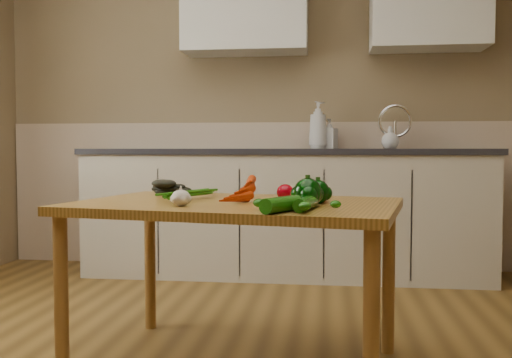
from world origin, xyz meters
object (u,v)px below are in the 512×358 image
object	(u,v)px
pepper_c	(308,193)
tomato_b	(320,191)
table	(236,220)
tomato_c	(321,193)
garlic_bulb	(181,198)
pepper_b	(318,192)
tomato_a	(285,192)
soap_bottle_c	(390,138)
soap_bottle_a	(318,125)
pepper_a	(305,193)
leafy_greens	(170,185)
soap_bottle_b	(329,134)
zucchini_a	(306,203)
zucchini_b	(281,204)
carrot_bunch	(227,193)

from	to	relation	value
pepper_c	tomato_b	size ratio (longest dim) A/B	1.37
table	tomato_c	size ratio (longest dim) A/B	17.55
garlic_bulb	pepper_c	xyz separation A→B (m)	(0.47, 0.03, 0.02)
pepper_b	tomato_b	xyz separation A→B (m)	(0.00, 0.19, -0.01)
tomato_a	tomato_c	bearing A→B (deg)	-22.78
tomato_b	soap_bottle_c	bearing A→B (deg)	74.25
soap_bottle_a	pepper_a	distance (m)	1.94
leafy_greens	tomato_b	world-z (taller)	leafy_greens
pepper_b	tomato_c	distance (m)	0.08
soap_bottle_b	tomato_b	world-z (taller)	soap_bottle_b
tomato_b	tomato_a	bearing A→B (deg)	-160.49
soap_bottle_a	zucchini_a	bearing A→B (deg)	130.41
soap_bottle_b	soap_bottle_c	size ratio (longest dim) A/B	1.39
table	zucchini_a	bearing A→B (deg)	-34.09
soap_bottle_a	tomato_b	distance (m)	1.75
zucchini_b	tomato_c	bearing A→B (deg)	72.28
soap_bottle_c	garlic_bulb	bearing A→B (deg)	87.57
soap_bottle_c	table	bearing A→B (deg)	89.64
leafy_greens	garlic_bulb	distance (m)	0.53
table	garlic_bulb	bearing A→B (deg)	-121.09
leafy_greens	soap_bottle_c	bearing A→B (deg)	52.74
soap_bottle_a	tomato_b	xyz separation A→B (m)	(0.04, -1.71, -0.35)
table	carrot_bunch	bearing A→B (deg)	150.73
soap_bottle_b	leafy_greens	size ratio (longest dim) A/B	1.20
garlic_bulb	tomato_b	distance (m)	0.63
soap_bottle_a	soap_bottle_b	size ratio (longest dim) A/B	1.56
pepper_a	pepper_b	size ratio (longest dim) A/B	0.93
pepper_b	zucchini_b	bearing A→B (deg)	-109.55
garlic_bulb	zucchini_a	bearing A→B (deg)	-10.37
carrot_bunch	garlic_bulb	distance (m)	0.27
table	garlic_bulb	world-z (taller)	garlic_bulb
soap_bottle_b	tomato_b	xyz separation A→B (m)	(-0.05, -1.76, -0.29)
soap_bottle_c	pepper_a	bearing A→B (deg)	97.77
tomato_a	pepper_b	bearing A→B (deg)	-44.71
zucchini_a	tomato_a	bearing A→B (deg)	104.54
soap_bottle_a	leafy_greens	size ratio (longest dim) A/B	1.87
table	pepper_a	distance (m)	0.31
carrot_bunch	tomato_b	bearing A→B (deg)	27.24
pepper_a	zucchini_a	xyz separation A→B (m)	(0.01, -0.25, -0.02)
table	pepper_b	size ratio (longest dim) A/B	15.39
garlic_bulb	tomato_c	world-z (taller)	tomato_c
tomato_c	zucchini_b	world-z (taller)	tomato_c
table	leafy_greens	world-z (taller)	leafy_greens
soap_bottle_b	pepper_a	distance (m)	1.98
soap_bottle_a	zucchini_a	distance (m)	2.19
soap_bottle_a	garlic_bulb	size ratio (longest dim) A/B	4.68
carrot_bunch	zucchini_a	size ratio (longest dim) A/B	1.14
garlic_bulb	tomato_a	size ratio (longest dim) A/B	1.00
soap_bottle_a	soap_bottle_b	world-z (taller)	soap_bottle_a
tomato_a	zucchini_b	size ratio (longest dim) A/B	0.39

